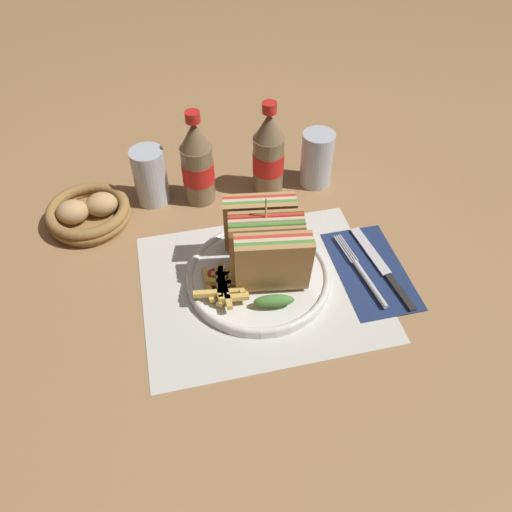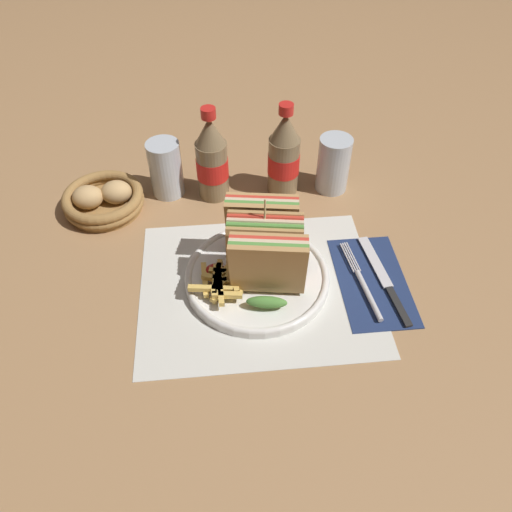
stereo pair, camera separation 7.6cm
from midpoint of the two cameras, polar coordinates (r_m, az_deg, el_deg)
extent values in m
plane|color=#9E754C|center=(0.87, 0.88, -2.73)|extent=(4.00, 4.00, 0.00)
cube|color=silver|center=(0.85, 2.80, -3.61)|extent=(0.40, 0.33, 0.00)
cylinder|color=white|center=(0.86, 2.66, -2.60)|extent=(0.25, 0.25, 0.01)
torus|color=white|center=(0.85, 2.67, -2.29)|extent=(0.25, 0.25, 0.01)
cube|color=tan|center=(0.77, 4.18, -1.79)|extent=(0.12, 0.05, 0.12)
cube|color=#518E3D|center=(0.78, 4.18, -1.40)|extent=(0.12, 0.05, 0.12)
cube|color=beige|center=(0.78, 4.18, -1.01)|extent=(0.12, 0.05, 0.12)
cube|color=red|center=(0.79, 4.18, -0.63)|extent=(0.12, 0.05, 0.12)
cube|color=tan|center=(0.80, 4.18, -0.26)|extent=(0.12, 0.05, 0.12)
ellipsoid|color=#518E3D|center=(0.80, 3.98, -5.42)|extent=(0.07, 0.03, 0.02)
cube|color=tan|center=(0.79, 3.65, -0.67)|extent=(0.12, 0.05, 0.12)
cube|color=#518E3D|center=(0.80, 3.66, -0.15)|extent=(0.12, 0.05, 0.12)
cube|color=beige|center=(0.80, 3.68, 0.37)|extent=(0.12, 0.05, 0.12)
cube|color=red|center=(0.81, 3.69, 0.88)|extent=(0.12, 0.05, 0.12)
cube|color=tan|center=(0.81, 3.70, 1.38)|extent=(0.12, 0.05, 0.12)
ellipsoid|color=#518E3D|center=(0.83, 3.50, -2.86)|extent=(0.07, 0.03, 0.02)
cube|color=tan|center=(0.84, 3.24, 3.03)|extent=(0.12, 0.05, 0.12)
cube|color=#518E3D|center=(0.84, 3.24, 3.35)|extent=(0.12, 0.05, 0.12)
cube|color=beige|center=(0.85, 3.25, 3.66)|extent=(0.12, 0.05, 0.12)
cube|color=red|center=(0.86, 3.25, 3.97)|extent=(0.12, 0.05, 0.12)
cube|color=tan|center=(0.87, 3.26, 4.28)|extent=(0.12, 0.05, 0.12)
ellipsoid|color=#518E3D|center=(0.86, 3.07, -0.47)|extent=(0.07, 0.03, 0.02)
cylinder|color=tan|center=(0.80, 3.75, 1.86)|extent=(0.00, 0.00, 0.16)
cube|color=#E0B756|center=(0.83, -1.13, -3.30)|extent=(0.06, 0.05, 0.01)
cube|color=#E0B756|center=(0.83, -1.09, -3.33)|extent=(0.06, 0.06, 0.01)
cube|color=#E0B756|center=(0.82, -0.99, -3.66)|extent=(0.05, 0.06, 0.01)
cube|color=#E0B756|center=(0.83, -3.27, -2.85)|extent=(0.01, 0.07, 0.01)
cube|color=#E0B756|center=(0.83, -1.22, -3.32)|extent=(0.05, 0.05, 0.01)
cube|color=#E0B756|center=(0.82, -1.83, -2.56)|extent=(0.02, 0.06, 0.01)
cube|color=#E0B756|center=(0.82, 0.11, -2.96)|extent=(0.02, 0.05, 0.01)
cube|color=#E0B756|center=(0.81, -1.42, -3.81)|extent=(0.01, 0.07, 0.01)
cube|color=#E0B756|center=(0.83, -1.19, -1.98)|extent=(0.05, 0.02, 0.01)
cube|color=#E0B756|center=(0.81, -2.55, -3.87)|extent=(0.07, 0.02, 0.01)
cube|color=#E0B756|center=(0.83, -1.62, -2.48)|extent=(0.02, 0.07, 0.01)
cube|color=#E0B756|center=(0.82, -1.13, -2.91)|extent=(0.07, 0.04, 0.01)
cube|color=#E0B756|center=(0.82, -2.06, -2.86)|extent=(0.01, 0.06, 0.01)
cube|color=#E0B756|center=(0.83, -0.48, -2.44)|extent=(0.05, 0.06, 0.01)
cube|color=#E0B756|center=(0.83, -0.89, -1.71)|extent=(0.04, 0.04, 0.01)
cube|color=#E0B756|center=(0.80, -0.60, -4.61)|extent=(0.05, 0.01, 0.01)
ellipsoid|color=maroon|center=(0.84, -2.10, -1.97)|extent=(0.04, 0.03, 0.01)
cube|color=navy|center=(0.89, 15.51, -2.86)|extent=(0.12, 0.21, 0.00)
cylinder|color=silver|center=(0.86, 15.24, -4.45)|extent=(0.02, 0.11, 0.01)
cylinder|color=silver|center=(0.91, 12.72, -0.28)|extent=(0.01, 0.07, 0.00)
cylinder|color=silver|center=(0.91, 12.95, -0.24)|extent=(0.01, 0.07, 0.00)
cylinder|color=silver|center=(0.91, 13.18, -0.20)|extent=(0.01, 0.07, 0.00)
cylinder|color=silver|center=(0.92, 13.41, -0.16)|extent=(0.01, 0.07, 0.00)
cube|color=black|center=(0.86, 18.46, -5.59)|extent=(0.02, 0.08, 0.00)
cube|color=silver|center=(0.92, 15.76, -0.70)|extent=(0.03, 0.13, 0.00)
cylinder|color=#7A6647|center=(1.00, -2.79, 9.72)|extent=(0.06, 0.06, 0.12)
cylinder|color=red|center=(0.99, -2.80, 10.00)|extent=(0.06, 0.06, 0.04)
cone|color=#7A6647|center=(0.95, -2.98, 13.99)|extent=(0.06, 0.06, 0.05)
cylinder|color=red|center=(0.93, -3.07, 15.93)|extent=(0.03, 0.03, 0.02)
cylinder|color=#7A6647|center=(1.01, 5.34, 10.15)|extent=(0.06, 0.06, 0.12)
cylinder|color=red|center=(1.01, 5.36, 10.43)|extent=(0.06, 0.06, 0.04)
cone|color=#7A6647|center=(0.96, 5.70, 14.38)|extent=(0.06, 0.06, 0.05)
cylinder|color=red|center=(0.94, 5.87, 16.29)|extent=(0.03, 0.03, 0.02)
cylinder|color=silver|center=(1.03, 10.96, 10.18)|extent=(0.07, 0.07, 0.12)
cylinder|color=black|center=(1.06, 10.68, 8.52)|extent=(0.06, 0.06, 0.04)
cylinder|color=silver|center=(1.01, -8.15, 9.77)|extent=(0.07, 0.07, 0.12)
cylinder|color=black|center=(1.04, -7.93, 8.08)|extent=(0.06, 0.06, 0.04)
cylinder|color=olive|center=(1.03, -14.84, 5.45)|extent=(0.14, 0.14, 0.01)
torus|color=olive|center=(1.02, -14.95, 5.91)|extent=(0.16, 0.16, 0.02)
torus|color=olive|center=(1.01, -15.10, 6.51)|extent=(0.16, 0.16, 0.02)
ellipsoid|color=tan|center=(1.01, -13.61, 7.03)|extent=(0.06, 0.05, 0.04)
ellipsoid|color=tan|center=(1.01, -16.67, 6.37)|extent=(0.06, 0.05, 0.04)
camera|label=1|loc=(0.04, -87.43, 2.67)|focal=35.00mm
camera|label=2|loc=(0.04, 92.57, -2.67)|focal=35.00mm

